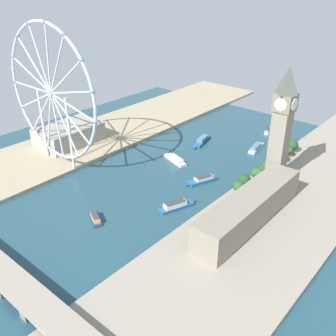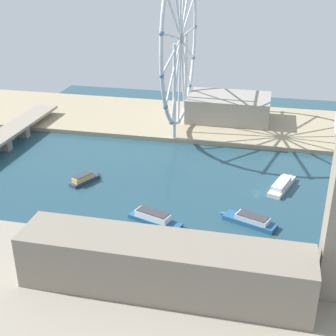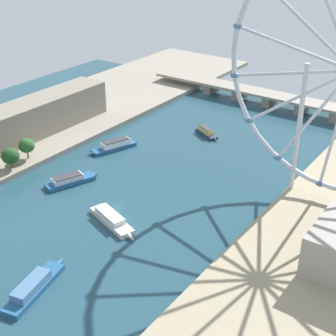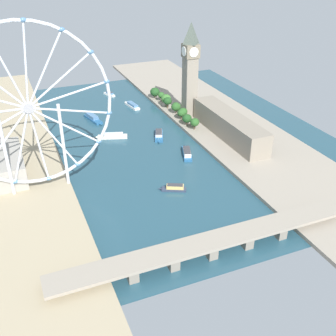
{
  "view_description": "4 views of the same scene",
  "coord_description": "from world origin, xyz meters",
  "px_view_note": "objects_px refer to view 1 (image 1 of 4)",
  "views": [
    {
      "loc": [
        -198.24,
        237.79,
        161.65
      ],
      "look_at": [
        -20.1,
        29.77,
        19.35
      ],
      "focal_mm": 41.08,
      "sensor_mm": 36.0,
      "label": 1
    },
    {
      "loc": [
        -237.72,
        -2.77,
        121.83
      ],
      "look_at": [
        5.51,
        51.8,
        7.12
      ],
      "focal_mm": 50.47,
      "sensor_mm": 36.0,
      "label": 2
    },
    {
      "loc": [
        139.13,
        -151.94,
        128.18
      ],
      "look_at": [
        13.54,
        23.55,
        14.72
      ],
      "focal_mm": 52.25,
      "sensor_mm": 36.0,
      "label": 3
    },
    {
      "loc": [
        98.63,
        345.3,
        169.11
      ],
      "look_at": [
        -11.2,
        81.53,
        10.82
      ],
      "focal_mm": 44.08,
      "sensor_mm": 36.0,
      "label": 4
    }
  ],
  "objects_px": {
    "ferris_wheel": "(51,94)",
    "parliament_block": "(249,208)",
    "clock_tower": "(282,126)",
    "tour_boat_4": "(267,130)",
    "tour_boat_2": "(177,205)",
    "tour_boat_0": "(175,159)",
    "riverside_hall": "(69,134)",
    "tour_boat_1": "(202,141)",
    "tour_boat_5": "(202,180)",
    "tour_boat_6": "(256,147)",
    "tour_boat_3": "(95,218)"
  },
  "relations": [
    {
      "from": "tour_boat_1",
      "to": "tour_boat_6",
      "type": "relative_size",
      "value": 1.12
    },
    {
      "from": "clock_tower",
      "to": "riverside_hall",
      "type": "xyz_separation_m",
      "value": [
        197.52,
        60.41,
        -41.17
      ]
    },
    {
      "from": "tour_boat_2",
      "to": "tour_boat_3",
      "type": "relative_size",
      "value": 1.52
    },
    {
      "from": "tour_boat_1",
      "to": "tour_boat_3",
      "type": "distance_m",
      "value": 165.15
    },
    {
      "from": "riverside_hall",
      "to": "tour_boat_6",
      "type": "bearing_deg",
      "value": -142.49
    },
    {
      "from": "parliament_block",
      "to": "tour_boat_4",
      "type": "xyz_separation_m",
      "value": [
        72.72,
        -167.66,
        -11.84
      ]
    },
    {
      "from": "tour_boat_5",
      "to": "ferris_wheel",
      "type": "bearing_deg",
      "value": -42.7
    },
    {
      "from": "clock_tower",
      "to": "riverside_hall",
      "type": "relative_size",
      "value": 1.56
    },
    {
      "from": "tour_boat_1",
      "to": "tour_boat_0",
      "type": "bearing_deg",
      "value": -6.12
    },
    {
      "from": "riverside_hall",
      "to": "tour_boat_1",
      "type": "xyz_separation_m",
      "value": [
        -99.59,
        -93.35,
        -9.83
      ]
    },
    {
      "from": "tour_boat_4",
      "to": "tour_boat_0",
      "type": "bearing_deg",
      "value": 144.01
    },
    {
      "from": "tour_boat_4",
      "to": "tour_boat_6",
      "type": "relative_size",
      "value": 0.65
    },
    {
      "from": "tour_boat_1",
      "to": "tour_boat_6",
      "type": "xyz_separation_m",
      "value": [
        -51.18,
        -22.38,
        -0.28
      ]
    },
    {
      "from": "clock_tower",
      "to": "tour_boat_0",
      "type": "relative_size",
      "value": 2.88
    },
    {
      "from": "tour_boat_3",
      "to": "tour_boat_6",
      "type": "xyz_separation_m",
      "value": [
        -27.19,
        -185.78,
        -0.14
      ]
    },
    {
      "from": "tour_boat_0",
      "to": "tour_boat_5",
      "type": "height_order",
      "value": "tour_boat_5"
    },
    {
      "from": "ferris_wheel",
      "to": "tour_boat_6",
      "type": "relative_size",
      "value": 3.85
    },
    {
      "from": "tour_boat_0",
      "to": "tour_boat_6",
      "type": "bearing_deg",
      "value": -103.2
    },
    {
      "from": "ferris_wheel",
      "to": "riverside_hall",
      "type": "xyz_separation_m",
      "value": [
        29.65,
        -32.58,
        -54.99
      ]
    },
    {
      "from": "clock_tower",
      "to": "tour_boat_0",
      "type": "xyz_separation_m",
      "value": [
        91.35,
        18.87,
        -51.32
      ]
    },
    {
      "from": "ferris_wheel",
      "to": "parliament_block",
      "type": "bearing_deg",
      "value": -170.64
    },
    {
      "from": "tour_boat_4",
      "to": "tour_boat_1",
      "type": "bearing_deg",
      "value": 130.38
    },
    {
      "from": "ferris_wheel",
      "to": "riverside_hall",
      "type": "relative_size",
      "value": 1.99
    },
    {
      "from": "tour_boat_1",
      "to": "tour_boat_3",
      "type": "bearing_deg",
      "value": -5.01
    },
    {
      "from": "tour_boat_4",
      "to": "tour_boat_5",
      "type": "bearing_deg",
      "value": 163.0
    },
    {
      "from": "clock_tower",
      "to": "tour_boat_4",
      "type": "xyz_separation_m",
      "value": [
        60.34,
        -104.37,
        -51.28
      ]
    },
    {
      "from": "tour_boat_2",
      "to": "tour_boat_6",
      "type": "height_order",
      "value": "tour_boat_2"
    },
    {
      "from": "parliament_block",
      "to": "tour_boat_2",
      "type": "bearing_deg",
      "value": 17.64
    },
    {
      "from": "ferris_wheel",
      "to": "tour_boat_0",
      "type": "xyz_separation_m",
      "value": [
        -76.52,
        -74.12,
        -65.15
      ]
    },
    {
      "from": "tour_boat_0",
      "to": "parliament_block",
      "type": "bearing_deg",
      "value": 174.63
    },
    {
      "from": "parliament_block",
      "to": "tour_boat_5",
      "type": "distance_m",
      "value": 68.63
    },
    {
      "from": "clock_tower",
      "to": "tour_boat_0",
      "type": "height_order",
      "value": "clock_tower"
    },
    {
      "from": "tour_boat_3",
      "to": "tour_boat_0",
      "type": "bearing_deg",
      "value": -54.68
    },
    {
      "from": "riverside_hall",
      "to": "ferris_wheel",
      "type": "bearing_deg",
      "value": 132.3
    },
    {
      "from": "tour_boat_2",
      "to": "tour_boat_6",
      "type": "relative_size",
      "value": 1.01
    },
    {
      "from": "tour_boat_0",
      "to": "tour_boat_4",
      "type": "bearing_deg",
      "value": -86.31
    },
    {
      "from": "tour_boat_0",
      "to": "tour_boat_5",
      "type": "distance_m",
      "value": 45.38
    },
    {
      "from": "ferris_wheel",
      "to": "tour_boat_3",
      "type": "xyz_separation_m",
      "value": [
        -93.92,
        37.47,
        -64.96
      ]
    },
    {
      "from": "tour_boat_5",
      "to": "tour_boat_6",
      "type": "xyz_separation_m",
      "value": [
        -1.83,
        -89.34,
        -0.09
      ]
    },
    {
      "from": "clock_tower",
      "to": "tour_boat_5",
      "type": "relative_size",
      "value": 3.17
    },
    {
      "from": "tour_boat_2",
      "to": "tour_boat_4",
      "type": "height_order",
      "value": "tour_boat_2"
    },
    {
      "from": "tour_boat_2",
      "to": "tour_boat_4",
      "type": "distance_m",
      "value": 185.34
    },
    {
      "from": "tour_boat_2",
      "to": "ferris_wheel",
      "type": "bearing_deg",
      "value": 115.44
    },
    {
      "from": "tour_boat_1",
      "to": "tour_boat_4",
      "type": "relative_size",
      "value": 1.73
    },
    {
      "from": "clock_tower",
      "to": "tour_boat_1",
      "type": "height_order",
      "value": "clock_tower"
    },
    {
      "from": "ferris_wheel",
      "to": "tour_boat_0",
      "type": "distance_m",
      "value": 124.87
    },
    {
      "from": "clock_tower",
      "to": "tour_boat_1",
      "type": "xyz_separation_m",
      "value": [
        97.93,
        -32.95,
        -51.0
      ]
    },
    {
      "from": "tour_boat_1",
      "to": "tour_boat_4",
      "type": "bearing_deg",
      "value": 138.88
    },
    {
      "from": "clock_tower",
      "to": "tour_boat_0",
      "type": "bearing_deg",
      "value": 11.67
    },
    {
      "from": "tour_boat_5",
      "to": "parliament_block",
      "type": "bearing_deg",
      "value": 85.35
    }
  ]
}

